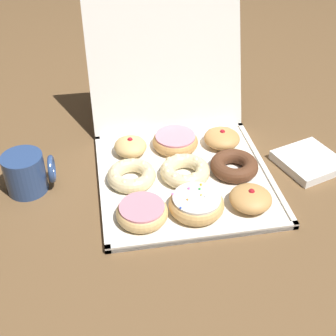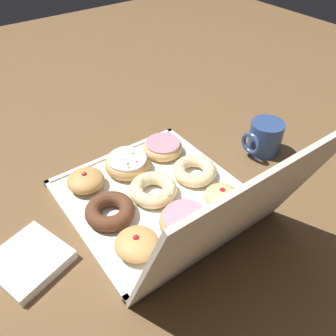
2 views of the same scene
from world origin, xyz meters
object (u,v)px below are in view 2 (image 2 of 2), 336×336
(coffee_mug, at_px, (265,137))
(jelly_filled_donut_6, at_px, (222,196))
(donut_box, at_px, (153,196))
(cruller_donut_4, at_px, (155,189))
(pink_frosted_donut_7, at_px, (186,221))
(cruller_donut_3, at_px, (194,170))
(chocolate_cake_ring_donut_5, at_px, (111,212))
(jelly_filled_donut_8, at_px, (137,244))
(napkin_stack, at_px, (29,260))
(pink_frosted_donut_0, at_px, (163,147))
(sprinkle_donut_1, at_px, (129,163))
(jelly_filled_donut_2, at_px, (86,180))

(coffee_mug, bearing_deg, jelly_filled_donut_6, 19.80)
(donut_box, distance_m, cruller_donut_4, 0.02)
(pink_frosted_donut_7, bearing_deg, cruller_donut_3, -136.00)
(chocolate_cake_ring_donut_5, distance_m, jelly_filled_donut_8, 0.11)
(coffee_mug, distance_m, napkin_stack, 0.67)
(cruller_donut_3, bearing_deg, jelly_filled_donut_8, 24.07)
(pink_frosted_donut_0, relative_size, pink_frosted_donut_7, 0.94)
(chocolate_cake_ring_donut_5, height_order, pink_frosted_donut_7, same)
(pink_frosted_donut_0, relative_size, sprinkle_donut_1, 0.92)
(cruller_donut_4, relative_size, napkin_stack, 0.85)
(jelly_filled_donut_2, xyz_separation_m, chocolate_cake_ring_donut_5, (-0.00, 0.13, -0.00))
(sprinkle_donut_1, bearing_deg, jelly_filled_donut_2, -1.96)
(cruller_donut_4, height_order, jelly_filled_donut_8, jelly_filled_donut_8)
(donut_box, relative_size, coffee_mug, 3.59)
(cruller_donut_4, height_order, chocolate_cake_ring_donut_5, cruller_donut_4)
(cruller_donut_3, height_order, napkin_stack, cruller_donut_3)
(donut_box, bearing_deg, sprinkle_donut_1, -92.04)
(jelly_filled_donut_2, relative_size, pink_frosted_donut_7, 0.79)
(jelly_filled_donut_6, bearing_deg, jelly_filled_donut_2, -45.82)
(jelly_filled_donut_2, relative_size, cruller_donut_3, 0.81)
(jelly_filled_donut_2, bearing_deg, coffee_mug, 162.26)
(jelly_filled_donut_8, bearing_deg, pink_frosted_donut_7, 175.04)
(chocolate_cake_ring_donut_5, bearing_deg, cruller_donut_4, -179.06)
(jelly_filled_donut_6, xyz_separation_m, coffee_mug, (-0.24, -0.09, 0.02))
(pink_frosted_donut_0, relative_size, cruller_donut_3, 0.97)
(donut_box, distance_m, sprinkle_donut_1, 0.12)
(cruller_donut_3, bearing_deg, jelly_filled_donut_6, 85.01)
(sprinkle_donut_1, xyz_separation_m, jelly_filled_donut_2, (0.12, -0.00, 0.00))
(jelly_filled_donut_8, height_order, coffee_mug, coffee_mug)
(pink_frosted_donut_0, relative_size, jelly_filled_donut_6, 1.34)
(pink_frosted_donut_0, distance_m, jelly_filled_donut_8, 0.33)
(jelly_filled_donut_2, relative_size, chocolate_cake_ring_donut_5, 0.81)
(pink_frosted_donut_0, bearing_deg, jelly_filled_donut_8, 45.09)
(pink_frosted_donut_0, bearing_deg, pink_frosted_donut_7, 64.93)
(sprinkle_donut_1, xyz_separation_m, jelly_filled_donut_6, (-0.11, 0.24, 0.00))
(sprinkle_donut_1, distance_m, chocolate_cake_ring_donut_5, 0.17)
(coffee_mug, bearing_deg, cruller_donut_4, -4.47)
(cruller_donut_4, height_order, pink_frosted_donut_7, same)
(coffee_mug, relative_size, napkin_stack, 0.81)
(donut_box, height_order, napkin_stack, napkin_stack)
(cruller_donut_3, bearing_deg, cruller_donut_4, -1.49)
(coffee_mug, bearing_deg, jelly_filled_donut_2, -17.74)
(pink_frosted_donut_0, height_order, jelly_filled_donut_2, jelly_filled_donut_2)
(sprinkle_donut_1, xyz_separation_m, jelly_filled_donut_8, (0.12, 0.23, 0.00))
(jelly_filled_donut_2, bearing_deg, napkin_stack, 33.73)
(cruller_donut_3, distance_m, jelly_filled_donut_8, 0.27)
(pink_frosted_donut_0, distance_m, jelly_filled_donut_6, 0.24)
(cruller_donut_3, bearing_deg, coffee_mug, 174.00)
(cruller_donut_4, bearing_deg, chocolate_cake_ring_donut_5, 0.94)
(jelly_filled_donut_6, bearing_deg, cruller_donut_4, -46.17)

